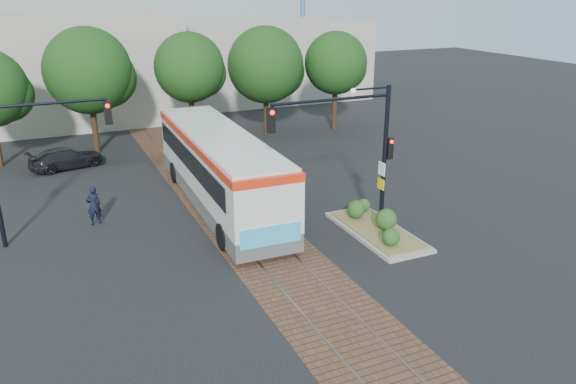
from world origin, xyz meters
name	(u,v)px	position (x,y,z in m)	size (l,w,h in m)	color
ground	(262,244)	(0.00, 0.00, 0.00)	(120.00, 120.00, 0.00)	black
trackbed	(231,210)	(0.00, 4.00, 0.01)	(3.60, 40.00, 0.02)	brown
tree_row	(183,70)	(1.21, 16.42, 4.85)	(26.40, 5.60, 7.67)	#382314
warehouses	(126,65)	(-0.53, 28.75, 3.81)	(40.00, 13.00, 8.00)	#ADA899
city_bus	(219,165)	(-0.18, 4.90, 1.96)	(3.12, 13.23, 3.52)	#4E4E51
traffic_island	(376,225)	(4.82, -0.90, 0.33)	(2.20, 5.20, 1.13)	gray
signal_pole_main	(359,139)	(3.86, -0.81, 4.16)	(5.49, 0.46, 6.00)	black
signal_pole_left	(21,151)	(-8.37, 4.00, 3.86)	(4.99, 0.34, 6.00)	black
officer	(94,205)	(-5.93, 4.91, 0.88)	(0.64, 0.42, 1.75)	black
parked_car	(66,158)	(-6.47, 14.04, 0.60)	(1.67, 4.11, 1.19)	black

